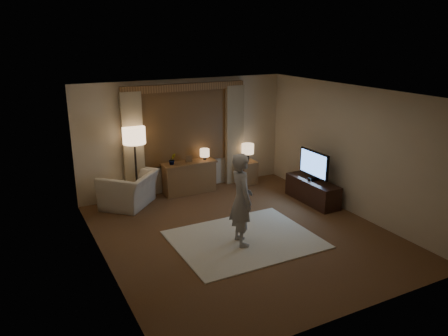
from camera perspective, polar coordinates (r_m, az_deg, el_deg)
room at (r=8.13m, az=0.91°, el=1.28°), size 5.04×5.54×2.64m
rug at (r=7.97m, az=2.68°, el=-9.29°), size 2.50×2.00×0.02m
sideboard at (r=10.14m, az=-4.56°, el=-1.32°), size 1.20×0.40×0.70m
picture_frame at (r=10.01m, az=-4.62°, el=1.12°), size 0.16×0.02×0.20m
plant at (r=9.85m, az=-6.77°, el=1.10°), size 0.17×0.13×0.30m
table_lamp_sideboard at (r=10.13m, az=-2.55°, el=1.94°), size 0.22×0.22×0.30m
floor_lamp at (r=9.46m, az=-11.64°, el=3.66°), size 0.49×0.49×1.67m
armchair at (r=9.57m, az=-12.25°, el=-2.73°), size 1.48×1.48×0.73m
side_table at (r=10.77m, az=3.07°, el=-0.56°), size 0.40×0.40×0.56m
table_lamp_side at (r=10.61m, az=3.12°, el=2.46°), size 0.30×0.30×0.44m
tv_stand at (r=9.78m, az=11.47°, el=-2.96°), size 0.45×1.40×0.50m
tv at (r=9.59m, az=11.68°, el=0.47°), size 0.22×0.91×0.65m
person at (r=7.49m, az=2.29°, el=-4.13°), size 0.49×0.66×1.64m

